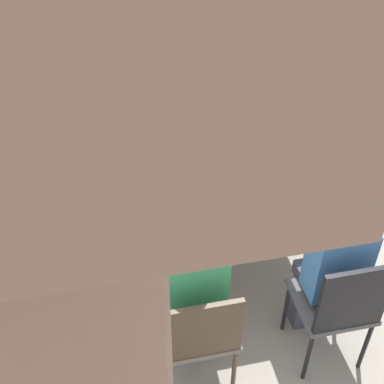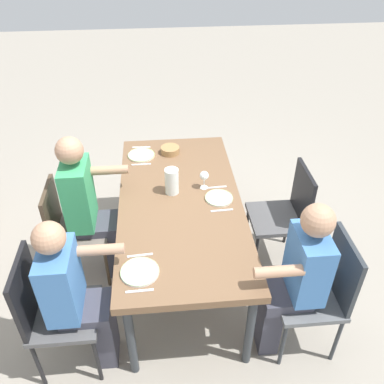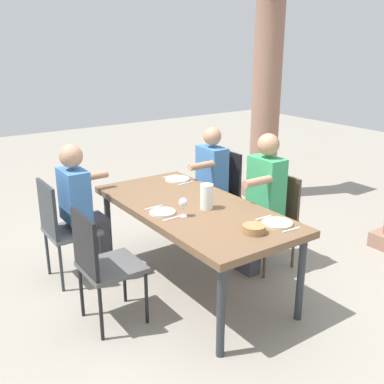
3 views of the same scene
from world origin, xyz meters
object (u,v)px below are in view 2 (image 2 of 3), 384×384
at_px(dining_table, 180,207).
at_px(wine_glass_1, 204,176).
at_px(water_pitcher, 172,182).
at_px(bread_basket, 170,150).
at_px(chair_mid_south, 286,211).
at_px(plate_1, 219,198).
at_px(chair_mid_north, 71,225).
at_px(diner_guest_third, 295,278).
at_px(diner_woman_green, 76,294).
at_px(plate_0, 140,272).
at_px(chair_west_north, 50,308).
at_px(plate_2, 141,155).
at_px(diner_man_white, 89,206).
at_px(chair_west_south, 321,288).

relative_size(dining_table, wine_glass_1, 12.65).
height_order(water_pitcher, bread_basket, water_pitcher).
xyz_separation_m(chair_mid_south, plate_1, (-0.08, 0.59, 0.24)).
height_order(chair_mid_north, diner_guest_third, diner_guest_third).
height_order(diner_woman_green, diner_guest_third, diner_guest_third).
bearing_deg(plate_0, chair_mid_north, 36.45).
bearing_deg(plate_1, dining_table, 90.27).
relative_size(dining_table, water_pitcher, 9.24).
xyz_separation_m(plate_1, bread_basket, (0.73, 0.35, 0.02)).
relative_size(chair_west_north, plate_2, 3.95).
distance_m(diner_man_white, plate_0, 0.90).
relative_size(chair_mid_south, diner_man_white, 0.71).
xyz_separation_m(chair_west_south, diner_guest_third, (-0.00, 0.20, 0.13)).
xyz_separation_m(chair_mid_north, wine_glass_1, (0.08, -1.10, 0.36)).
bearing_deg(dining_table, diner_man_white, 83.51).
xyz_separation_m(chair_mid_south, water_pitcher, (0.04, 0.95, 0.33)).
xyz_separation_m(chair_mid_north, chair_mid_south, (-0.00, -1.79, 0.01)).
xyz_separation_m(chair_mid_north, diner_guest_third, (-0.85, -1.59, 0.15)).
height_order(dining_table, bread_basket, bread_basket).
bearing_deg(diner_woman_green, dining_table, -43.25).
height_order(chair_mid_south, water_pitcher, water_pitcher).
distance_m(chair_mid_north, chair_mid_south, 1.79).
height_order(chair_west_north, diner_man_white, diner_man_white).
bearing_deg(chair_mid_north, chair_west_south, -115.21).
xyz_separation_m(diner_woman_green, diner_man_white, (0.84, 0.00, 0.04)).
height_order(dining_table, chair_west_south, chair_west_south).
xyz_separation_m(chair_west_north, chair_mid_south, (0.84, -1.80, -0.01)).
bearing_deg(chair_west_north, chair_mid_north, -0.42).
distance_m(chair_west_north, plate_1, 1.45).
bearing_deg(dining_table, bread_basket, 3.19).
distance_m(dining_table, diner_man_white, 0.72).
relative_size(plate_1, bread_basket, 1.30).
xyz_separation_m(diner_woman_green, wine_glass_1, (0.92, -0.92, 0.22)).
xyz_separation_m(dining_table, plate_2, (0.71, 0.31, 0.07)).
bearing_deg(chair_west_north, chair_west_south, -90.00).
distance_m(diner_man_white, plate_1, 1.03).
bearing_deg(diner_man_white, water_pitcher, -86.48).
relative_size(diner_man_white, plate_1, 6.03).
xyz_separation_m(diner_man_white, wine_glass_1, (0.08, -0.92, 0.18)).
bearing_deg(chair_mid_north, wine_glass_1, -85.84).
bearing_deg(diner_guest_third, plate_0, 86.99).
bearing_deg(plate_0, chair_west_south, -92.36).
distance_m(chair_west_south, plate_2, 1.92).
xyz_separation_m(dining_table, chair_west_south, (-0.77, -0.90, -0.16)).
relative_size(dining_table, chair_west_south, 2.06).
xyz_separation_m(chair_west_south, wine_glass_1, (0.92, 0.70, 0.34)).
distance_m(chair_mid_south, wine_glass_1, 0.78).
bearing_deg(dining_table, diner_woman_green, 136.75).
relative_size(chair_west_south, chair_mid_north, 1.06).
distance_m(plate_0, bread_basket, 1.47).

